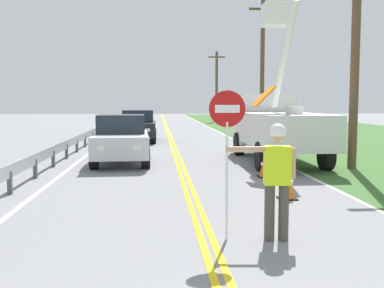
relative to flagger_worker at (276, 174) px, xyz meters
name	(u,v)px	position (x,y,z in m)	size (l,w,h in m)	color
centerline_yellow_left	(171,146)	(-1.16, 15.41, -1.04)	(0.11, 110.00, 0.01)	yellow
centerline_yellow_right	(175,146)	(-0.98, 15.41, -1.04)	(0.11, 110.00, 0.01)	yellow
edge_line_right	(247,146)	(2.53, 15.41, -1.04)	(0.12, 110.00, 0.01)	silver
edge_line_left	(98,147)	(-4.67, 15.41, -1.04)	(0.12, 110.00, 0.01)	silver
flagger_worker	(276,174)	(0.00, 0.00, 0.00)	(1.09, 0.27, 1.83)	#474238
stop_sign_paddle	(227,131)	(-0.77, 0.05, 0.66)	(0.56, 0.04, 2.33)	silver
utility_bucket_truck	(275,122)	(2.47, 9.79, 0.38)	(2.71, 6.82, 5.70)	silver
oncoming_sedan_nearest	(121,140)	(-3.09, 9.33, -0.21)	(2.07, 4.18, 1.70)	silver
oncoming_sedan_second	(138,126)	(-2.85, 18.28, -0.21)	(1.93, 4.12, 1.70)	black
utility_pole_near	(356,41)	(4.45, 7.53, 3.01)	(1.80, 0.28, 7.76)	brown
utility_pole_mid	(262,65)	(5.00, 23.14, 3.48)	(1.80, 0.28, 8.68)	brown
utility_pole_far	(217,85)	(4.61, 43.45, 2.90)	(1.80, 0.28, 7.53)	brown
traffic_cone_lead	(287,184)	(1.04, 3.01, -0.71)	(0.40, 0.40, 0.70)	orange
traffic_cone_mid	(265,166)	(1.24, 6.00, -0.71)	(0.40, 0.40, 0.70)	orange
guardrail_left_shoulder	(72,142)	(-5.27, 12.00, -0.53)	(0.10, 32.00, 0.71)	#9EA0A3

